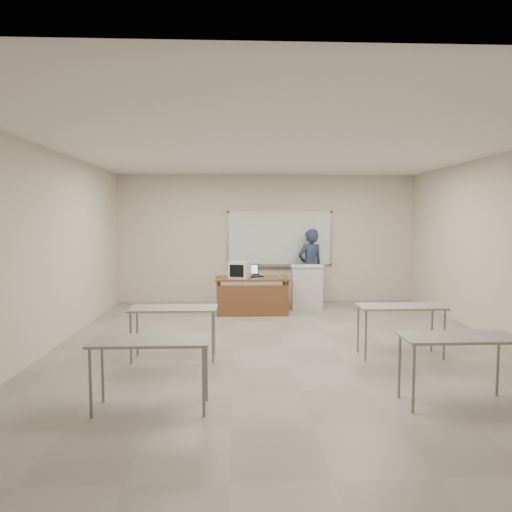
{
  "coord_description": "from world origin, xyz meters",
  "views": [
    {
      "loc": [
        -0.72,
        -6.79,
        1.94
      ],
      "look_at": [
        -0.34,
        2.2,
        1.23
      ],
      "focal_mm": 32.0,
      "sensor_mm": 36.0,
      "label": 1
    }
  ],
  "objects_px": {
    "whiteboard": "(280,239)",
    "presenter": "(310,266)",
    "instructor_desk": "(252,287)",
    "keyboard": "(315,265)",
    "mouse": "(280,277)",
    "laptop": "(254,274)",
    "podium": "(307,287)",
    "crt_monitor": "(240,270)"
  },
  "relations": [
    {
      "from": "whiteboard",
      "to": "mouse",
      "type": "xyz_separation_m",
      "value": [
        -0.15,
        -1.57,
        -0.71
      ]
    },
    {
      "from": "crt_monitor",
      "to": "presenter",
      "type": "xyz_separation_m",
      "value": [
        1.63,
        1.18,
        -0.06
      ]
    },
    {
      "from": "crt_monitor",
      "to": "keyboard",
      "type": "distance_m",
      "value": 1.65
    },
    {
      "from": "keyboard",
      "to": "podium",
      "type": "bearing_deg",
      "value": 157.56
    },
    {
      "from": "crt_monitor",
      "to": "podium",
      "type": "bearing_deg",
      "value": 38.77
    },
    {
      "from": "instructor_desk",
      "to": "laptop",
      "type": "xyz_separation_m",
      "value": [
        0.03,
        0.27,
        0.25
      ]
    },
    {
      "from": "whiteboard",
      "to": "instructor_desk",
      "type": "height_order",
      "value": "whiteboard"
    },
    {
      "from": "mouse",
      "to": "keyboard",
      "type": "distance_m",
      "value": 0.96
    },
    {
      "from": "instructor_desk",
      "to": "keyboard",
      "type": "height_order",
      "value": "keyboard"
    },
    {
      "from": "crt_monitor",
      "to": "laptop",
      "type": "distance_m",
      "value": 0.42
    },
    {
      "from": "crt_monitor",
      "to": "keyboard",
      "type": "bearing_deg",
      "value": 33.06
    },
    {
      "from": "podium",
      "to": "presenter",
      "type": "relative_size",
      "value": 0.55
    },
    {
      "from": "laptop",
      "to": "podium",
      "type": "bearing_deg",
      "value": -7.78
    },
    {
      "from": "mouse",
      "to": "presenter",
      "type": "xyz_separation_m",
      "value": [
        0.83,
        1.26,
        0.09
      ]
    },
    {
      "from": "instructor_desk",
      "to": "presenter",
      "type": "relative_size",
      "value": 0.88
    },
    {
      "from": "mouse",
      "to": "instructor_desk",
      "type": "bearing_deg",
      "value": -173.25
    },
    {
      "from": "whiteboard",
      "to": "mouse",
      "type": "height_order",
      "value": "whiteboard"
    },
    {
      "from": "whiteboard",
      "to": "crt_monitor",
      "type": "xyz_separation_m",
      "value": [
        -0.95,
        -1.49,
        -0.56
      ]
    },
    {
      "from": "presenter",
      "to": "podium",
      "type": "bearing_deg",
      "value": 53.43
    },
    {
      "from": "whiteboard",
      "to": "presenter",
      "type": "relative_size",
      "value": 1.44
    },
    {
      "from": "crt_monitor",
      "to": "laptop",
      "type": "relative_size",
      "value": 1.25
    },
    {
      "from": "podium",
      "to": "laptop",
      "type": "bearing_deg",
      "value": -165.47
    },
    {
      "from": "keyboard",
      "to": "laptop",
      "type": "bearing_deg",
      "value": -158.14
    },
    {
      "from": "mouse",
      "to": "keyboard",
      "type": "bearing_deg",
      "value": 47.13
    },
    {
      "from": "whiteboard",
      "to": "mouse",
      "type": "bearing_deg",
      "value": -95.46
    },
    {
      "from": "instructor_desk",
      "to": "podium",
      "type": "relative_size",
      "value": 1.59
    },
    {
      "from": "mouse",
      "to": "keyboard",
      "type": "height_order",
      "value": "keyboard"
    },
    {
      "from": "crt_monitor",
      "to": "keyboard",
      "type": "relative_size",
      "value": 1.07
    },
    {
      "from": "instructor_desk",
      "to": "mouse",
      "type": "xyz_separation_m",
      "value": [
        0.55,
        -0.09,
        0.21
      ]
    },
    {
      "from": "instructor_desk",
      "to": "mouse",
      "type": "distance_m",
      "value": 0.6
    },
    {
      "from": "instructor_desk",
      "to": "presenter",
      "type": "xyz_separation_m",
      "value": [
        1.38,
        1.17,
        0.31
      ]
    },
    {
      "from": "keyboard",
      "to": "presenter",
      "type": "bearing_deg",
      "value": 103.98
    },
    {
      "from": "instructor_desk",
      "to": "podium",
      "type": "height_order",
      "value": "podium"
    },
    {
      "from": "whiteboard",
      "to": "podium",
      "type": "xyz_separation_m",
      "value": [
        0.5,
        -0.96,
        -1.0
      ]
    },
    {
      "from": "laptop",
      "to": "crt_monitor",
      "type": "bearing_deg",
      "value": -155.21
    },
    {
      "from": "podium",
      "to": "laptop",
      "type": "distance_m",
      "value": 1.24
    },
    {
      "from": "podium",
      "to": "presenter",
      "type": "distance_m",
      "value": 0.78
    },
    {
      "from": "crt_monitor",
      "to": "mouse",
      "type": "height_order",
      "value": "crt_monitor"
    },
    {
      "from": "crt_monitor",
      "to": "whiteboard",
      "type": "bearing_deg",
      "value": 76.18
    },
    {
      "from": "laptop",
      "to": "keyboard",
      "type": "relative_size",
      "value": 0.86
    },
    {
      "from": "keyboard",
      "to": "mouse",
      "type": "bearing_deg",
      "value": -132.47
    },
    {
      "from": "instructor_desk",
      "to": "keyboard",
      "type": "bearing_deg",
      "value": 16.56
    }
  ]
}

